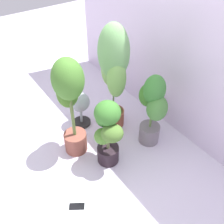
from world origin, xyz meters
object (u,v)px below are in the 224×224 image
potted_plant_back_left (114,69)px  potted_plant_front_left (69,96)px  cell_phone (77,207)px  floor_fan (80,104)px  potted_plant_center (108,130)px  potted_plant_back_center (153,106)px

potted_plant_back_left → potted_plant_front_left: size_ratio=1.13×
potted_plant_front_left → cell_phone: (0.53, -0.29, -0.58)m
potted_plant_back_left → cell_phone: size_ratio=6.64×
potted_plant_front_left → cell_phone: bearing=-28.7°
potted_plant_front_left → cell_phone: size_ratio=5.87×
potted_plant_front_left → floor_fan: 0.47m
potted_plant_center → floor_fan: (-0.55, 0.06, -0.12)m
potted_plant_center → cell_phone: potted_plant_center is taller
cell_phone → floor_fan: size_ratio=0.43×
potted_plant_center → potted_plant_front_left: (-0.30, -0.15, 0.22)m
cell_phone → floor_fan: bearing=-179.2°
potted_plant_center → potted_plant_back_left: bearing=138.7°
potted_plant_back_center → cell_phone: potted_plant_back_center is taller
potted_plant_back_center → potted_plant_front_left: 0.71m
potted_plant_back_left → floor_fan: (-0.19, -0.26, -0.39)m
potted_plant_back_center → potted_plant_center: size_ratio=1.12×
floor_fan → cell_phone: bearing=-156.6°
potted_plant_back_center → potted_plant_front_left: bearing=-117.7°
potted_plant_back_center → cell_phone: (0.21, -0.90, -0.41)m
potted_plant_center → cell_phone: size_ratio=4.02×
potted_plant_back_left → potted_plant_back_center: 0.47m
potted_plant_back_center → floor_fan: size_ratio=1.92×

